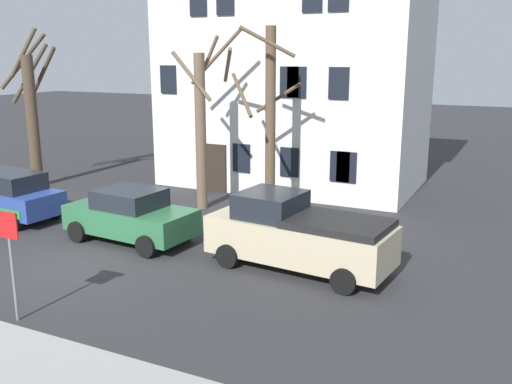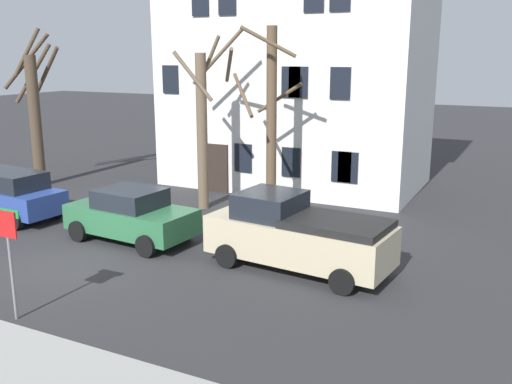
{
  "view_description": "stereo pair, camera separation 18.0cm",
  "coord_description": "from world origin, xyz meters",
  "px_view_note": "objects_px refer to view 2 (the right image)",
  "views": [
    {
      "loc": [
        11.35,
        -11.4,
        5.85
      ],
      "look_at": [
        4.0,
        3.7,
        1.78
      ],
      "focal_mm": 39.86,
      "sensor_mm": 36.0,
      "label": 1
    },
    {
      "loc": [
        11.51,
        -11.32,
        5.85
      ],
      "look_at": [
        4.0,
        3.7,
        1.78
      ],
      "focal_mm": 39.86,
      "sensor_mm": 36.0,
      "label": 2
    }
  ],
  "objects_px": {
    "tree_bare_mid": "(204,121)",
    "tree_bare_far": "(270,120)",
    "car_green_sedan": "(131,215)",
    "building_main": "(297,55)",
    "street_sign_pole": "(8,243)",
    "pickup_truck_beige": "(297,234)",
    "tree_bare_near": "(35,111)",
    "car_blue_wagon": "(8,193)"
  },
  "relations": [
    {
      "from": "car_blue_wagon",
      "to": "street_sign_pole",
      "type": "distance_m",
      "value": 9.1
    },
    {
      "from": "car_green_sedan",
      "to": "tree_bare_mid",
      "type": "bearing_deg",
      "value": 90.09
    },
    {
      "from": "tree_bare_near",
      "to": "tree_bare_mid",
      "type": "distance_m",
      "value": 8.94
    },
    {
      "from": "building_main",
      "to": "tree_bare_far",
      "type": "xyz_separation_m",
      "value": [
        1.36,
        -5.68,
        -2.27
      ]
    },
    {
      "from": "tree_bare_near",
      "to": "pickup_truck_beige",
      "type": "bearing_deg",
      "value": -17.15
    },
    {
      "from": "tree_bare_near",
      "to": "tree_bare_mid",
      "type": "relative_size",
      "value": 1.03
    },
    {
      "from": "car_green_sedan",
      "to": "tree_bare_far",
      "type": "bearing_deg",
      "value": 59.23
    },
    {
      "from": "street_sign_pole",
      "to": "pickup_truck_beige",
      "type": "bearing_deg",
      "value": 52.19
    },
    {
      "from": "tree_bare_near",
      "to": "car_blue_wagon",
      "type": "bearing_deg",
      "value": -54.49
    },
    {
      "from": "tree_bare_far",
      "to": "car_blue_wagon",
      "type": "distance_m",
      "value": 9.96
    },
    {
      "from": "building_main",
      "to": "car_green_sedan",
      "type": "bearing_deg",
      "value": -97.68
    },
    {
      "from": "tree_bare_mid",
      "to": "tree_bare_far",
      "type": "distance_m",
      "value": 2.76
    },
    {
      "from": "car_green_sedan",
      "to": "pickup_truck_beige",
      "type": "bearing_deg",
      "value": 1.04
    },
    {
      "from": "car_green_sedan",
      "to": "tree_bare_near",
      "type": "bearing_deg",
      "value": 152.66
    },
    {
      "from": "building_main",
      "to": "tree_bare_near",
      "type": "distance_m",
      "value": 12.04
    },
    {
      "from": "tree_bare_far",
      "to": "tree_bare_near",
      "type": "bearing_deg",
      "value": 179.94
    },
    {
      "from": "building_main",
      "to": "tree_bare_far",
      "type": "relative_size",
      "value": 1.71
    },
    {
      "from": "tree_bare_near",
      "to": "car_blue_wagon",
      "type": "xyz_separation_m",
      "value": [
        3.22,
        -4.51,
        -2.48
      ]
    },
    {
      "from": "street_sign_pole",
      "to": "tree_bare_far",
      "type": "bearing_deg",
      "value": 81.56
    },
    {
      "from": "car_blue_wagon",
      "to": "tree_bare_far",
      "type": "bearing_deg",
      "value": 27.94
    },
    {
      "from": "pickup_truck_beige",
      "to": "car_green_sedan",
      "type": "bearing_deg",
      "value": -178.96
    },
    {
      "from": "building_main",
      "to": "car_blue_wagon",
      "type": "distance_m",
      "value": 13.37
    },
    {
      "from": "tree_bare_far",
      "to": "car_green_sedan",
      "type": "bearing_deg",
      "value": -120.77
    },
    {
      "from": "car_blue_wagon",
      "to": "street_sign_pole",
      "type": "relative_size",
      "value": 1.79
    },
    {
      "from": "tree_bare_near",
      "to": "tree_bare_mid",
      "type": "xyz_separation_m",
      "value": [
        8.94,
        -0.09,
        -0.01
      ]
    },
    {
      "from": "tree_bare_mid",
      "to": "pickup_truck_beige",
      "type": "bearing_deg",
      "value": -37.82
    },
    {
      "from": "tree_bare_far",
      "to": "pickup_truck_beige",
      "type": "distance_m",
      "value": 5.98
    },
    {
      "from": "tree_bare_near",
      "to": "tree_bare_mid",
      "type": "height_order",
      "value": "tree_bare_near"
    },
    {
      "from": "tree_bare_far",
      "to": "car_green_sedan",
      "type": "relative_size",
      "value": 1.57
    },
    {
      "from": "tree_bare_mid",
      "to": "street_sign_pole",
      "type": "xyz_separation_m",
      "value": [
        1.23,
        -10.22,
        -1.56
      ]
    },
    {
      "from": "tree_bare_far",
      "to": "car_green_sedan",
      "type": "height_order",
      "value": "tree_bare_far"
    },
    {
      "from": "tree_bare_mid",
      "to": "street_sign_pole",
      "type": "distance_m",
      "value": 10.41
    },
    {
      "from": "tree_bare_near",
      "to": "tree_bare_mid",
      "type": "bearing_deg",
      "value": -0.55
    },
    {
      "from": "building_main",
      "to": "car_green_sedan",
      "type": "xyz_separation_m",
      "value": [
        -1.39,
        -10.29,
        -5.0
      ]
    },
    {
      "from": "building_main",
      "to": "car_green_sedan",
      "type": "height_order",
      "value": "building_main"
    },
    {
      "from": "car_green_sedan",
      "to": "pickup_truck_beige",
      "type": "distance_m",
      "value": 5.71
    },
    {
      "from": "tree_bare_near",
      "to": "car_blue_wagon",
      "type": "relative_size",
      "value": 1.52
    },
    {
      "from": "tree_bare_far",
      "to": "street_sign_pole",
      "type": "relative_size",
      "value": 2.63
    },
    {
      "from": "building_main",
      "to": "tree_bare_mid",
      "type": "relative_size",
      "value": 1.7
    },
    {
      "from": "tree_bare_mid",
      "to": "tree_bare_far",
      "type": "bearing_deg",
      "value": 1.54
    },
    {
      "from": "building_main",
      "to": "street_sign_pole",
      "type": "distance_m",
      "value": 16.47
    },
    {
      "from": "building_main",
      "to": "pickup_truck_beige",
      "type": "xyz_separation_m",
      "value": [
        4.32,
        -10.19,
        -4.84
      ]
    }
  ]
}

